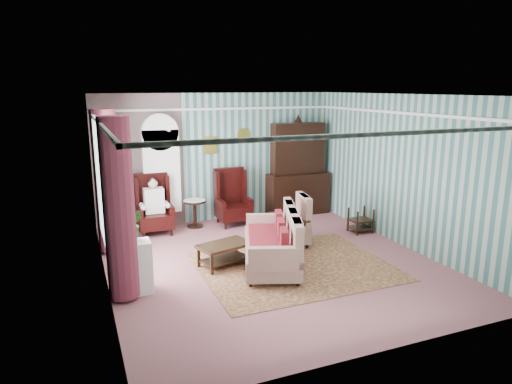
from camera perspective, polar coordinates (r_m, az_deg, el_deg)
name	(u,v)px	position (r m, az deg, el deg)	size (l,w,h in m)	color
floor	(272,263)	(8.13, 1.95, -8.87)	(6.00, 6.00, 0.00)	#91545D
room_shell	(234,150)	(7.55, -2.78, 5.21)	(5.53, 6.02, 2.91)	#396867
bookcase	(162,177)	(10.06, -11.73, 1.80)	(0.80, 0.28, 2.24)	silver
dresser_hutch	(298,166)	(10.98, 5.31, 3.26)	(1.50, 0.56, 2.36)	black
wingback_left	(154,205)	(9.75, -12.62, -1.58)	(0.76, 0.80, 1.25)	black
wingback_right	(233,197)	(10.17, -2.86, -0.68)	(0.76, 0.80, 1.25)	black
seated_woman	(154,206)	(9.76, -12.61, -1.78)	(0.44, 0.40, 1.18)	beige
round_side_table	(195,214)	(10.15, -7.66, -2.70)	(0.50, 0.50, 0.60)	black
nest_table	(361,220)	(9.95, 12.94, -3.42)	(0.45, 0.38, 0.54)	black
plant_stand	(133,268)	(7.12, -15.15, -9.13)	(0.55, 0.35, 0.80)	white
rug	(294,266)	(8.00, 4.83, -9.25)	(3.20, 2.60, 0.01)	#511B1C
sofa	(271,239)	(7.87, 1.87, -5.87)	(1.99, 1.02, 0.96)	beige
floral_armchair	(288,218)	(8.90, 4.07, -3.31)	(0.81, 0.84, 1.07)	#C4B398
coffee_table	(225,255)	(7.96, -3.95, -7.83)	(0.90, 0.53, 0.40)	black
potted_plant_a	(126,230)	(6.85, -15.99, -4.58)	(0.39, 0.34, 0.44)	#19521C
potted_plant_b	(134,225)	(7.04, -15.04, -3.96)	(0.25, 0.20, 0.46)	#204C17
potted_plant_c	(127,229)	(6.95, -15.88, -4.43)	(0.23, 0.23, 0.41)	#164717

